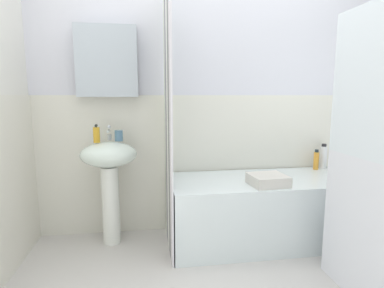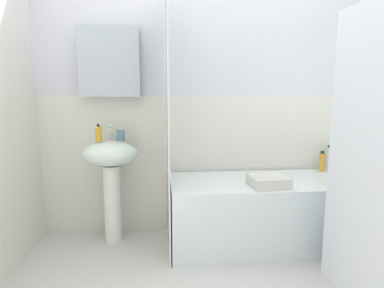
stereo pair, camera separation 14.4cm
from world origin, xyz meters
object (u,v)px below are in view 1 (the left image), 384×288
Objects in this scene: sink at (109,170)px; toothbrush_cup at (119,136)px; conditioner_bottle at (316,160)px; lotion_bottle at (323,157)px; bathtub at (264,210)px; soap_dispenser at (96,135)px; towel_folded at (268,180)px.

toothbrush_cup is (0.08, 0.04, 0.27)m from sink.
toothbrush_cup reaches higher than conditioner_bottle.
lotion_bottle is 0.10m from conditioner_bottle.
bathtub is (1.17, -0.18, -0.62)m from toothbrush_cup.
sink is at bearing -176.84° from conditioner_bottle.
lotion_bottle is at bearing 22.48° from bathtub.
sink reaches higher than conditioner_bottle.
bathtub is 8.38× the size of conditioner_bottle.
bathtub is (1.33, -0.12, -0.64)m from soap_dispenser.
soap_dispenser is at bearing -176.48° from conditioner_bottle.
soap_dispenser is 1.67× the size of toothbrush_cup.
lotion_bottle is (0.67, 0.28, 0.37)m from bathtub.
lotion_bottle is (1.84, 0.09, -0.24)m from toothbrush_cup.
soap_dispenser reaches higher than conditioner_bottle.
bathtub is at bearing -157.52° from lotion_bottle.
towel_folded is (1.28, -0.30, -0.33)m from soap_dispenser.
soap_dispenser is at bearing 166.96° from towel_folded.
soap_dispenser is 0.54× the size of towel_folded.
soap_dispenser is 1.94m from conditioner_bottle.
bathtub is at bearing 73.72° from towel_folded.
toothbrush_cup is 1.77m from conditioner_bottle.
conditioner_bottle is (1.75, 0.06, -0.27)m from toothbrush_cup.
soap_dispenser is 1.36m from towel_folded.
toothbrush_cup is 0.46× the size of conditioner_bottle.
toothbrush_cup is at bearing -177.06° from lotion_bottle.
conditioner_bottle is at bearing 3.52° from soap_dispenser.
soap_dispenser is 1.48m from bathtub.
sink reaches higher than bathtub.
bathtub is 5.87× the size of towel_folded.
toothbrush_cup reaches higher than lotion_bottle.
conditioner_bottle reaches higher than bathtub.
towel_folded is at bearing -148.02° from lotion_bottle.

